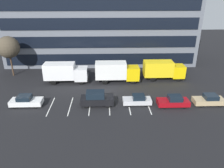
{
  "coord_description": "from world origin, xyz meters",
  "views": [
    {
      "loc": [
        0.89,
        -31.44,
        15.27
      ],
      "look_at": [
        1.92,
        0.45,
        1.4
      ],
      "focal_mm": 34.71,
      "sensor_mm": 36.0,
      "label": 1
    }
  ],
  "objects": [
    {
      "name": "ground_plane",
      "position": [
        0.0,
        0.0,
        0.0
      ],
      "size": [
        120.0,
        120.0,
        0.0
      ],
      "primitive_type": "plane",
      "color": "black"
    },
    {
      "name": "office_building",
      "position": [
        0.0,
        17.95,
        9.0
      ],
      "size": [
        40.77,
        11.57,
        18.0
      ],
      "color": "slate",
      "rests_on": "ground_plane"
    },
    {
      "name": "lot_markings",
      "position": [
        -0.0,
        -4.1,
        0.0
      ],
      "size": [
        14.14,
        5.4,
        0.01
      ],
      "color": "silver",
      "rests_on": "ground_plane"
    },
    {
      "name": "box_truck_yellow_all",
      "position": [
        11.45,
        5.54,
        1.97
      ],
      "size": [
        7.55,
        2.5,
        3.5
      ],
      "color": "yellow",
      "rests_on": "ground_plane"
    },
    {
      "name": "box_truck_white",
      "position": [
        -6.22,
        4.7,
        2.01
      ],
      "size": [
        7.7,
        2.55,
        3.57
      ],
      "color": "white",
      "rests_on": "ground_plane"
    },
    {
      "name": "box_truck_yellow",
      "position": [
        2.85,
        4.68,
        2.06
      ],
      "size": [
        7.88,
        2.61,
        3.65
      ],
      "color": "yellow",
      "rests_on": "ground_plane"
    },
    {
      "name": "sedan_white",
      "position": [
        -10.5,
        -3.75,
        0.76
      ],
      "size": [
        4.47,
        1.87,
        1.6
      ],
      "color": "white",
      "rests_on": "ground_plane"
    },
    {
      "name": "suv_black",
      "position": [
        -0.41,
        -3.87,
        1.02
      ],
      "size": [
        4.69,
        1.99,
        2.12
      ],
      "color": "black",
      "rests_on": "ground_plane"
    },
    {
      "name": "sedan_maroon",
      "position": [
        10.5,
        -4.53,
        0.75
      ],
      "size": [
        4.46,
        1.87,
        1.6
      ],
      "color": "maroon",
      "rests_on": "ground_plane"
    },
    {
      "name": "sedan_tan",
      "position": [
        15.78,
        -4.25,
        0.74
      ],
      "size": [
        4.37,
        1.83,
        1.57
      ],
      "color": "tan",
      "rests_on": "ground_plane"
    },
    {
      "name": "sedan_silver",
      "position": [
        5.45,
        -3.84,
        0.69
      ],
      "size": [
        4.1,
        1.72,
        1.47
      ],
      "color": "silver",
      "rests_on": "ground_plane"
    },
    {
      "name": "bare_tree",
      "position": [
        -17.0,
        8.5,
        5.56
      ],
      "size": [
        4.06,
        4.06,
        7.61
      ],
      "color": "#473323",
      "rests_on": "ground_plane"
    }
  ]
}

